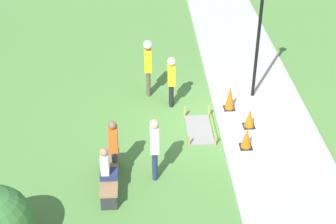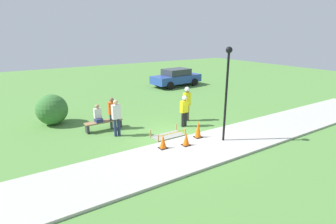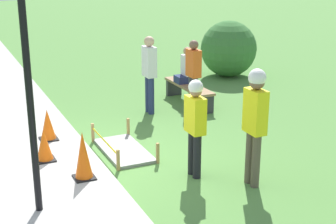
% 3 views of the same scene
% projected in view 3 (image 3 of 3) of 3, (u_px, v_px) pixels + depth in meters
% --- Properties ---
extents(ground_plane, '(60.00, 60.00, 0.00)m').
position_uv_depth(ground_plane, '(99.00, 164.00, 9.24)').
color(ground_plane, '#51843D').
extents(sidewalk, '(28.00, 2.89, 0.10)m').
position_uv_depth(sidewalk, '(17.00, 175.00, 8.66)').
color(sidewalk, '#ADAAA3').
rests_on(sidewalk, ground_plane).
extents(wet_concrete_patch, '(1.56, 0.80, 0.39)m').
position_uv_depth(wet_concrete_patch, '(124.00, 150.00, 9.75)').
color(wet_concrete_patch, gray).
rests_on(wet_concrete_patch, ground_plane).
extents(traffic_cone_near_patch, '(0.34, 0.34, 0.61)m').
position_uv_depth(traffic_cone_near_patch, '(48.00, 125.00, 10.03)').
color(traffic_cone_near_patch, black).
rests_on(traffic_cone_near_patch, sidewalk).
extents(traffic_cone_far_patch, '(0.34, 0.34, 0.58)m').
position_uv_depth(traffic_cone_far_patch, '(44.00, 145.00, 9.05)').
color(traffic_cone_far_patch, black).
rests_on(traffic_cone_far_patch, sidewalk).
extents(traffic_cone_sidewalk_edge, '(0.34, 0.34, 0.80)m').
position_uv_depth(traffic_cone_sidewalk_edge, '(83.00, 156.00, 8.32)').
color(traffic_cone_sidewalk_edge, black).
rests_on(traffic_cone_sidewalk_edge, sidewalk).
extents(park_bench, '(1.90, 0.44, 0.48)m').
position_uv_depth(park_bench, '(189.00, 90.00, 12.63)').
color(park_bench, '#2D2D33').
rests_on(park_bench, ground_plane).
extents(person_seated_on_bench, '(0.36, 0.44, 0.89)m').
position_uv_depth(person_seated_on_bench, '(186.00, 69.00, 12.71)').
color(person_seated_on_bench, navy).
rests_on(person_seated_on_bench, park_bench).
extents(worker_supervisor, '(0.40, 0.28, 1.95)m').
position_uv_depth(worker_supervisor, '(255.00, 116.00, 8.08)').
color(worker_supervisor, brown).
rests_on(worker_supervisor, ground_plane).
extents(worker_assistant, '(0.40, 0.24, 1.68)m').
position_uv_depth(worker_assistant, '(195.00, 121.00, 8.46)').
color(worker_assistant, black).
rests_on(worker_assistant, ground_plane).
extents(bystander_in_orange_shirt, '(0.40, 0.22, 1.67)m').
position_uv_depth(bystander_in_orange_shirt, '(193.00, 71.00, 12.00)').
color(bystander_in_orange_shirt, '#383D47').
rests_on(bystander_in_orange_shirt, ground_plane).
extents(bystander_in_gray_shirt, '(0.40, 0.24, 1.80)m').
position_uv_depth(bystander_in_gray_shirt, '(149.00, 70.00, 11.73)').
color(bystander_in_gray_shirt, navy).
rests_on(bystander_in_gray_shirt, ground_plane).
extents(lamppost_near, '(0.28, 0.28, 4.15)m').
position_uv_depth(lamppost_near, '(23.00, 23.00, 6.60)').
color(lamppost_near, black).
rests_on(lamppost_near, sidewalk).
extents(shrub_rounded_near, '(1.65, 1.65, 1.65)m').
position_uv_depth(shrub_rounded_near, '(229.00, 49.00, 15.16)').
color(shrub_rounded_near, '#387033').
rests_on(shrub_rounded_near, ground_plane).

